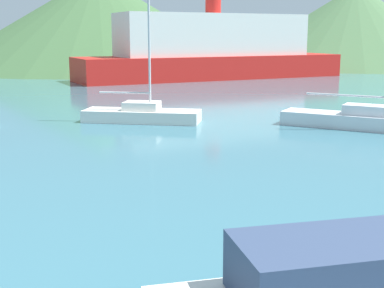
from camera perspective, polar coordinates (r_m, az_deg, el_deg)
sailboat_middle at (r=27.33m, az=18.52°, el=2.44°), size 7.74×6.83×8.15m
sailboat_outer at (r=28.33m, az=-5.36°, el=3.29°), size 6.39×3.88×9.68m
ferry_distant at (r=56.23m, az=2.24°, el=9.96°), size 29.17×13.45×8.18m
hill_central at (r=77.33m, az=-9.94°, el=12.81°), size 43.27×43.27×12.67m
hill_east at (r=84.00m, az=16.88°, el=11.97°), size 37.33×37.33×11.47m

